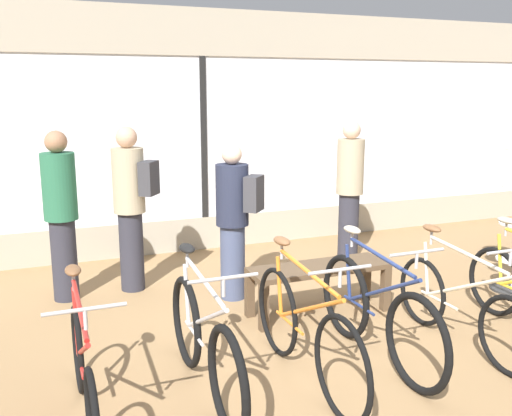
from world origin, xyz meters
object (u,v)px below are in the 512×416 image
at_px(display_bench, 319,274).
at_px(customer_near_rack, 61,212).
at_px(customer_near_bench, 234,217).
at_px(bicycle_center_left, 305,331).
at_px(customer_by_window, 131,203).
at_px(bicycle_right, 460,305).
at_px(bicycle_center_right, 377,313).
at_px(bicycle_far_left, 84,373).
at_px(bicycle_left, 204,343).
at_px(customer_mid_floor, 350,188).

bearing_deg(display_bench, customer_near_rack, 149.69).
bearing_deg(customer_near_bench, bicycle_center_left, -93.15).
relative_size(bicycle_center_left, customer_by_window, 1.00).
height_order(bicycle_right, display_bench, bicycle_right).
bearing_deg(bicycle_right, bicycle_center_left, -177.98).
xyz_separation_m(bicycle_center_right, customer_near_rack, (-2.26, 2.39, 0.54)).
bearing_deg(customer_near_bench, customer_near_rack, 159.35).
distance_m(bicycle_far_left, bicycle_left, 0.85).
relative_size(display_bench, customer_near_bench, 0.85).
height_order(bicycle_left, bicycle_center_left, bicycle_center_left).
bearing_deg(customer_near_rack, customer_mid_floor, 2.09).
bearing_deg(bicycle_far_left, bicycle_left, 5.64).
height_order(bicycle_far_left, customer_by_window, customer_by_window).
height_order(bicycle_far_left, customer_near_bench, customer_near_bench).
bearing_deg(display_bench, customer_near_bench, 131.31).
relative_size(bicycle_center_left, customer_mid_floor, 1.00).
bearing_deg(customer_by_window, customer_mid_floor, 1.93).
bearing_deg(customer_by_window, bicycle_center_left, -71.55).
bearing_deg(display_bench, bicycle_center_right, -91.44).
bearing_deg(bicycle_center_right, customer_by_window, 122.52).
bearing_deg(bicycle_right, bicycle_center_right, 176.49).
height_order(bicycle_center_right, customer_mid_floor, customer_mid_floor).
relative_size(display_bench, customer_mid_floor, 0.78).
relative_size(bicycle_center_right, customer_near_rack, 1.00).
bearing_deg(customer_mid_floor, customer_near_rack, -177.91).
relative_size(bicycle_left, bicycle_right, 1.03).
height_order(bicycle_right, customer_near_rack, customer_near_rack).
xyz_separation_m(bicycle_far_left, bicycle_left, (0.84, 0.08, 0.02)).
xyz_separation_m(bicycle_center_left, customer_near_rack, (-1.56, 2.49, 0.53)).
bearing_deg(bicycle_left, display_bench, 35.18).
relative_size(bicycle_left, customer_mid_floor, 0.97).
bearing_deg(customer_by_window, display_bench, -41.18).
relative_size(customer_by_window, customer_mid_floor, 1.00).
bearing_deg(bicycle_center_right, customer_near_rack, 133.49).
distance_m(bicycle_left, customer_near_bench, 2.02).
height_order(bicycle_center_left, customer_by_window, customer_by_window).
bearing_deg(bicycle_center_left, customer_near_rack, 122.12).
relative_size(bicycle_left, bicycle_center_right, 0.99).
bearing_deg(bicycle_far_left, bicycle_center_left, -0.77).
relative_size(bicycle_center_right, customer_by_window, 0.99).
bearing_deg(customer_near_rack, display_bench, -30.31).
bearing_deg(customer_mid_floor, customer_near_bench, -157.56).
xyz_separation_m(bicycle_left, customer_near_rack, (-0.81, 2.38, 0.54)).
relative_size(bicycle_center_right, customer_near_bench, 1.08).
height_order(bicycle_center_right, bicycle_right, bicycle_center_right).
height_order(bicycle_left, customer_by_window, customer_by_window).
relative_size(bicycle_far_left, bicycle_right, 0.97).
height_order(bicycle_far_left, customer_mid_floor, customer_mid_floor).
xyz_separation_m(bicycle_left, customer_near_bench, (0.86, 1.76, 0.49)).
xyz_separation_m(bicycle_right, customer_by_window, (-2.35, 2.47, 0.60)).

